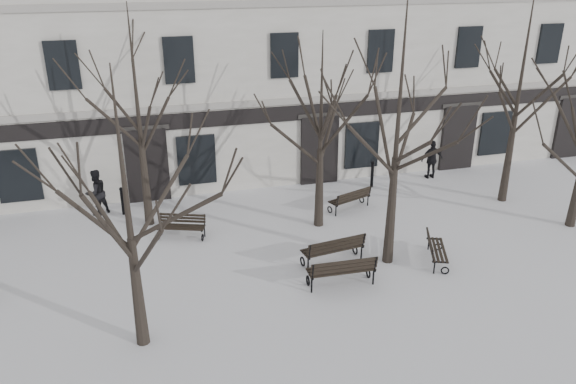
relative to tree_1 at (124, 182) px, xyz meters
name	(u,v)px	position (x,y,z in m)	size (l,w,h in m)	color
ground	(290,293)	(4.13, 1.13, -4.31)	(100.00, 100.00, 0.00)	silver
building	(213,38)	(4.13, 14.09, 1.21)	(40.40, 10.20, 11.40)	silver
tree_1	(124,182)	(0.00, 0.00, 0.00)	(4.82, 4.82, 6.89)	black
tree_2	(400,101)	(7.59, 2.10, 0.84)	(5.77, 5.77, 8.24)	black
tree_4	(136,93)	(0.49, 6.89, 0.46)	(5.33, 5.33, 7.62)	black
tree_5	(321,109)	(6.32, 5.15, -0.07)	(4.74, 4.74, 6.77)	black
tree_6	(522,71)	(14.02, 5.33, 0.79)	(5.71, 5.71, 8.15)	black
bench_1	(342,270)	(5.67, 1.11, -3.77)	(2.00, 0.79, 0.99)	black
bench_2	(334,248)	(5.88, 2.40, -3.77)	(2.05, 0.99, 0.99)	black
bench_3	(182,226)	(1.52, 5.50, -3.87)	(1.68, 1.09, 0.80)	black
bench_4	(351,198)	(7.89, 6.07, -3.84)	(1.80, 1.17, 0.86)	black
bench_5	(435,249)	(9.00, 1.68, -3.86)	(1.14, 1.69, 0.81)	black
bollard_a	(122,200)	(-0.40, 7.96, -3.72)	(0.14, 0.14, 1.09)	black
bollard_b	(372,173)	(9.61, 8.01, -3.70)	(0.15, 0.15, 1.14)	black
pedestrian_b	(99,214)	(-1.30, 8.24, -4.31)	(0.85, 0.66, 1.75)	black
pedestrian_c	(430,178)	(12.49, 8.29, -4.31)	(0.99, 0.41, 1.69)	black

